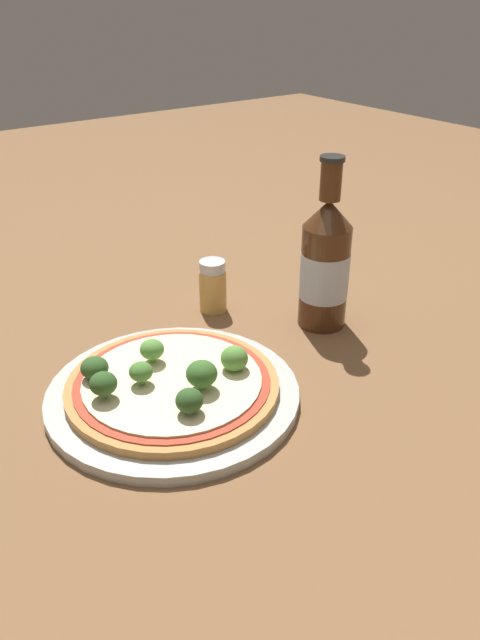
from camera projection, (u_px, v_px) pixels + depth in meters
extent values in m
plane|color=brown|center=(168.00, 393.00, 0.70)|extent=(3.00, 3.00, 0.00)
cylinder|color=#B2B7B2|center=(174.00, 393.00, 0.69)|extent=(0.28, 0.28, 0.01)
cylinder|color=#B77F42|center=(174.00, 385.00, 0.68)|extent=(0.23, 0.23, 0.01)
cylinder|color=#A83823|center=(173.00, 381.00, 0.68)|extent=(0.22, 0.22, 0.00)
cylinder|color=beige|center=(173.00, 380.00, 0.68)|extent=(0.20, 0.20, 0.00)
cylinder|color=#6B8E51|center=(150.00, 359.00, 0.71)|extent=(0.01, 0.01, 0.01)
ellipsoid|color=#568E3D|center=(149.00, 350.00, 0.70)|extent=(0.03, 0.03, 0.02)
cylinder|color=#6B8E51|center=(141.00, 379.00, 0.67)|extent=(0.01, 0.01, 0.01)
ellipsoid|color=#477A33|center=(140.00, 371.00, 0.66)|extent=(0.03, 0.03, 0.02)
cylinder|color=#6B8E51|center=(190.00, 409.00, 0.63)|extent=(0.01, 0.01, 0.01)
ellipsoid|color=#2D5123|center=(189.00, 401.00, 0.62)|extent=(0.03, 0.03, 0.02)
cylinder|color=#6B8E51|center=(234.00, 367.00, 0.70)|extent=(0.01, 0.01, 0.01)
ellipsoid|color=#568E3D|center=(234.00, 358.00, 0.69)|extent=(0.03, 0.03, 0.03)
cylinder|color=#6B8E51|center=(95.00, 375.00, 0.68)|extent=(0.01, 0.01, 0.01)
ellipsoid|color=#2D5123|center=(94.00, 368.00, 0.68)|extent=(0.03, 0.03, 0.02)
cylinder|color=#6B8E51|center=(104.00, 393.00, 0.65)|extent=(0.01, 0.01, 0.01)
ellipsoid|color=#2D5123|center=(103.00, 383.00, 0.64)|extent=(0.03, 0.03, 0.02)
cylinder|color=#6B8E51|center=(202.00, 384.00, 0.66)|extent=(0.01, 0.01, 0.01)
ellipsoid|color=#386628|center=(202.00, 374.00, 0.65)|extent=(0.03, 0.03, 0.03)
cylinder|color=#472814|center=(324.00, 277.00, 0.81)|extent=(0.06, 0.06, 0.14)
cylinder|color=#B2BCD1|center=(324.00, 275.00, 0.81)|extent=(0.06, 0.06, 0.06)
cone|color=#472814|center=(329.00, 213.00, 0.77)|extent=(0.06, 0.06, 0.03)
cylinder|color=#472814|center=(331.00, 181.00, 0.75)|extent=(0.03, 0.03, 0.05)
cylinder|color=black|center=(333.00, 158.00, 0.74)|extent=(0.03, 0.03, 0.01)
cylinder|color=tan|center=(213.00, 291.00, 0.86)|extent=(0.04, 0.04, 0.06)
cylinder|color=silver|center=(212.00, 266.00, 0.85)|extent=(0.04, 0.04, 0.01)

